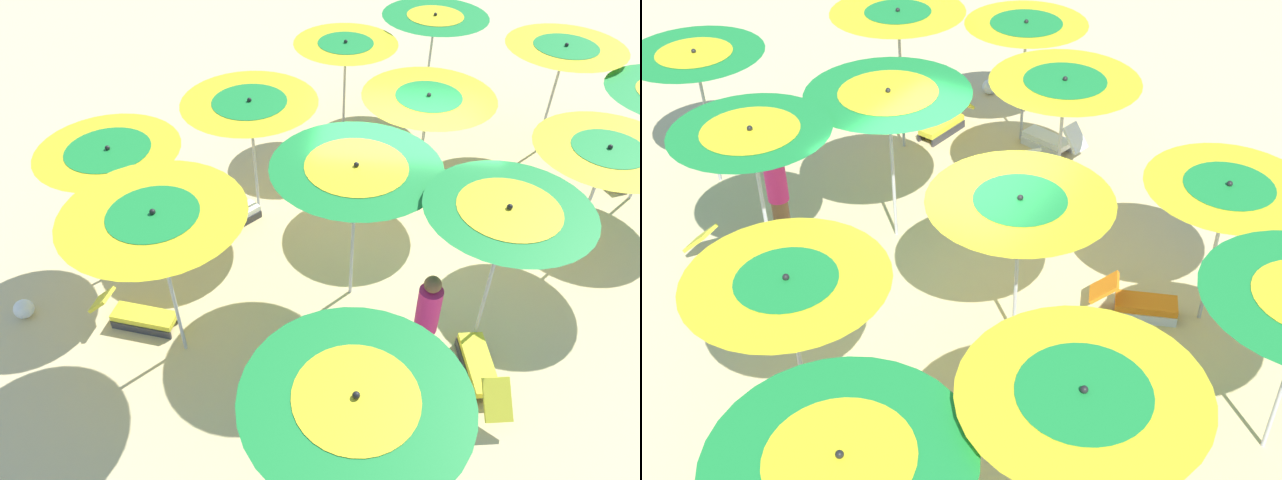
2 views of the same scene
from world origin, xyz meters
TOP-DOWN VIEW (x-y plane):
  - ground at (0.00, 0.00)m, footprint 37.93×37.93m
  - beach_umbrella_0 at (-1.12, 4.11)m, footprint 2.03×2.03m
  - beach_umbrella_1 at (-2.76, 2.84)m, footprint 2.17×2.17m
  - beach_umbrella_2 at (-4.75, 0.38)m, footprint 2.09×2.09m
  - beach_umbrella_3 at (0.36, 2.40)m, footprint 2.16×2.16m
  - beach_umbrella_4 at (-1.41, 0.62)m, footprint 2.26×2.26m
  - beach_umbrella_5 at (-2.17, -1.20)m, footprint 2.00×2.00m
  - beach_umbrella_6 at (3.08, 1.13)m, footprint 2.00×2.00m
  - beach_umbrella_7 at (1.11, -0.39)m, footprint 2.20×2.20m
  - beach_umbrella_8 at (-0.21, -2.89)m, footprint 2.13×2.13m
  - beach_umbrella_10 at (2.98, -2.87)m, footprint 2.16×2.16m
  - beach_umbrella_11 at (1.59, -4.36)m, footprint 2.21×2.21m
  - lounger_0 at (-0.48, 4.03)m, footprint 1.24×0.62m
  - lounger_1 at (2.34, 0.77)m, footprint 1.21×0.76m
  - lounger_2 at (-0.09, 2.81)m, footprint 1.20×1.06m
  - lounger_4 at (-2.82, -1.23)m, footprint 1.46×0.60m
  - lounger_5 at (-2.41, 3.62)m, footprint 0.47×1.29m
  - beachgoer_0 at (-2.68, -0.42)m, footprint 0.30×0.30m
  - beach_ball at (-2.46, 5.37)m, footprint 0.29×0.29m

SIDE VIEW (x-z plane):
  - ground at x=0.00m, z-range -0.04..0.00m
  - beach_ball at x=-2.46m, z-range 0.00..0.29m
  - lounger_5 at x=-2.41m, z-range -0.08..0.47m
  - lounger_2 at x=-0.09m, z-range -0.08..0.48m
  - lounger_1 at x=2.34m, z-range -0.08..0.48m
  - lounger_4 at x=-2.82m, z-range -0.10..0.51m
  - lounger_0 at x=-0.48m, z-range -0.11..0.53m
  - beachgoer_0 at x=-2.68m, z-range 0.04..1.74m
  - beach_umbrella_7 at x=1.11m, z-range 0.84..2.98m
  - beach_umbrella_6 at x=3.08m, z-range 0.85..2.98m
  - beach_umbrella_11 at x=1.59m, z-range 0.85..3.04m
  - beach_umbrella_8 at x=-0.21m, z-range 0.86..3.04m
  - beach_umbrella_0 at x=-1.12m, z-range 0.85..3.06m
  - beach_umbrella_2 at x=-4.75m, z-range 0.88..3.18m
  - beach_umbrella_3 at x=0.36m, z-range 0.92..3.19m
  - beach_umbrella_10 at x=2.98m, z-range 0.90..3.21m
  - beach_umbrella_4 at x=-1.41m, z-range 0.97..3.38m
  - beach_umbrella_1 at x=-2.76m, z-range 0.99..3.49m
  - beach_umbrella_5 at x=-2.17m, z-range 1.00..3.49m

